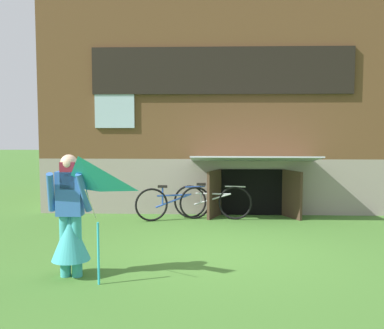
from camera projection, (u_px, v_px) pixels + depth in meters
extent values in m
plane|color=#3D6B28|center=(225.00, 250.00, 7.52)|extent=(60.00, 60.00, 0.00)
cube|color=gray|center=(219.00, 175.00, 12.96)|extent=(8.42, 5.03, 1.28)
cube|color=brown|center=(220.00, 77.00, 12.72)|extent=(8.42, 5.03, 4.19)
cube|color=black|center=(222.00, 71.00, 10.19)|extent=(5.83, 0.08, 1.04)
cube|color=#9EB7C6|center=(222.00, 71.00, 10.21)|extent=(5.67, 0.04, 0.92)
cube|color=#9EB7C6|center=(115.00, 104.00, 10.36)|extent=(0.90, 0.06, 1.10)
cube|color=black|center=(252.00, 192.00, 10.42)|extent=(1.40, 0.03, 1.05)
cube|color=#3D2B1E|center=(215.00, 194.00, 10.17)|extent=(0.34, 0.66, 1.05)
cube|color=#3D2B1E|center=(292.00, 194.00, 10.11)|extent=(0.36, 0.65, 1.05)
cube|color=#999EA8|center=(254.00, 159.00, 9.82)|extent=(2.74, 1.09, 0.18)
cylinder|color=teal|center=(65.00, 246.00, 6.19)|extent=(0.14, 0.14, 0.84)
cylinder|color=teal|center=(77.00, 246.00, 6.18)|extent=(0.14, 0.14, 0.84)
cone|color=teal|center=(71.00, 237.00, 6.17)|extent=(0.52, 0.52, 0.63)
cube|color=#3366B7|center=(70.00, 194.00, 6.12)|extent=(0.34, 0.20, 0.59)
cylinder|color=#3366B7|center=(51.00, 192.00, 6.03)|extent=(0.17, 0.33, 0.55)
cylinder|color=#3366B7|center=(84.00, 193.00, 6.01)|extent=(0.17, 0.33, 0.55)
cube|color=maroon|center=(68.00, 176.00, 6.04)|extent=(0.20, 0.08, 0.36)
sphere|color=#D8AD8E|center=(69.00, 163.00, 6.09)|extent=(0.23, 0.23, 0.23)
pyramid|color=#2DB2CC|center=(79.00, 185.00, 5.60)|extent=(0.92, 0.78, 0.52)
cylinder|color=beige|center=(91.00, 204.00, 5.87)|extent=(0.01, 0.51, 0.46)
cylinder|color=#2DB2CC|center=(98.00, 254.00, 5.87)|extent=(0.03, 0.03, 0.81)
torus|color=black|center=(235.00, 203.00, 9.92)|extent=(0.73, 0.14, 0.73)
torus|color=black|center=(190.00, 202.00, 10.09)|extent=(0.73, 0.14, 0.73)
cylinder|color=#ADAFB5|center=(212.00, 194.00, 9.99)|extent=(0.74, 0.14, 0.04)
cylinder|color=#ADAFB5|center=(212.00, 199.00, 10.00)|extent=(0.81, 0.14, 0.30)
cylinder|color=#ADAFB5|center=(201.00, 193.00, 10.03)|extent=(0.04, 0.04, 0.41)
cube|color=black|center=(201.00, 184.00, 10.02)|extent=(0.20, 0.08, 0.05)
cylinder|color=#ADAFB5|center=(235.00, 187.00, 9.89)|extent=(0.44, 0.09, 0.03)
torus|color=black|center=(195.00, 203.00, 10.00)|extent=(0.69, 0.26, 0.71)
torus|color=black|center=(151.00, 205.00, 9.74)|extent=(0.69, 0.26, 0.71)
cylinder|color=#284CB2|center=(174.00, 195.00, 9.86)|extent=(0.70, 0.26, 0.04)
cylinder|color=#284CB2|center=(174.00, 201.00, 9.87)|extent=(0.77, 0.28, 0.29)
cylinder|color=#284CB2|center=(163.00, 196.00, 9.79)|extent=(0.04, 0.04, 0.40)
cube|color=black|center=(163.00, 186.00, 9.78)|extent=(0.20, 0.08, 0.05)
cylinder|color=#284CB2|center=(195.00, 187.00, 9.97)|extent=(0.43, 0.16, 0.03)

